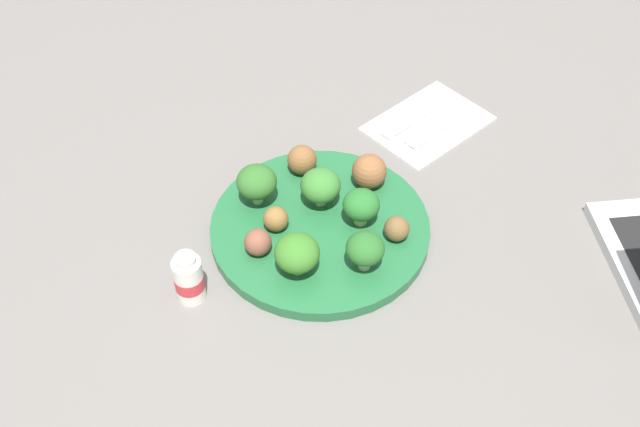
{
  "coord_description": "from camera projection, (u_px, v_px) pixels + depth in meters",
  "views": [
    {
      "loc": [
        0.5,
        0.44,
        0.74
      ],
      "look_at": [
        0.0,
        0.0,
        0.04
      ],
      "focal_mm": 43.6,
      "sensor_mm": 36.0,
      "label": 1
    }
  ],
  "objects": [
    {
      "name": "napkin",
      "position": [
        428.0,
        123.0,
        1.14
      ],
      "size": [
        0.18,
        0.14,
        0.01
      ],
      "primitive_type": "cube",
      "rotation": [
        0.0,
        0.0,
        -0.12
      ],
      "color": "white",
      "rests_on": "ground_plane"
    },
    {
      "name": "knife",
      "position": [
        416.0,
        116.0,
        1.15
      ],
      "size": [
        0.15,
        0.04,
        0.01
      ],
      "color": "silver",
      "rests_on": "napkin"
    },
    {
      "name": "broccoli_floret_back_right",
      "position": [
        321.0,
        186.0,
        0.99
      ],
      "size": [
        0.05,
        0.05,
        0.05
      ],
      "color": "#A8BD7C",
      "rests_on": "plate"
    },
    {
      "name": "meatball_far_rim",
      "position": [
        276.0,
        219.0,
        0.97
      ],
      "size": [
        0.03,
        0.03,
        0.03
      ],
      "primitive_type": "sphere",
      "color": "brown",
      "rests_on": "plate"
    },
    {
      "name": "yogurt_bottle",
      "position": [
        189.0,
        279.0,
        0.9
      ],
      "size": [
        0.04,
        0.04,
        0.07
      ],
      "color": "white",
      "rests_on": "ground_plane"
    },
    {
      "name": "broccoli_floret_mid_left",
      "position": [
        297.0,
        253.0,
        0.91
      ],
      "size": [
        0.05,
        0.05,
        0.06
      ],
      "color": "#ACC277",
      "rests_on": "plate"
    },
    {
      "name": "ground_plane",
      "position": [
        320.0,
        233.0,
        1.0
      ],
      "size": [
        4.0,
        4.0,
        0.0
      ],
      "primitive_type": "plane",
      "color": "slate"
    },
    {
      "name": "meatball_near_rim",
      "position": [
        302.0,
        160.0,
        1.04
      ],
      "size": [
        0.04,
        0.04,
        0.04
      ],
      "primitive_type": "sphere",
      "color": "brown",
      "rests_on": "plate"
    },
    {
      "name": "fork",
      "position": [
        434.0,
        128.0,
        1.13
      ],
      "size": [
        0.12,
        0.03,
        0.01
      ],
      "color": "silver",
      "rests_on": "napkin"
    },
    {
      "name": "broccoli_floret_mid_right",
      "position": [
        365.0,
        249.0,
        0.91
      ],
      "size": [
        0.05,
        0.05,
        0.05
      ],
      "color": "#9FB782",
      "rests_on": "plate"
    },
    {
      "name": "meatball_center",
      "position": [
        258.0,
        242.0,
        0.94
      ],
      "size": [
        0.03,
        0.03,
        0.03
      ],
      "primitive_type": "sphere",
      "color": "brown",
      "rests_on": "plate"
    },
    {
      "name": "plate",
      "position": [
        320.0,
        229.0,
        0.99
      ],
      "size": [
        0.28,
        0.28,
        0.02
      ],
      "primitive_type": "cylinder",
      "color": "#236638",
      "rests_on": "ground_plane"
    },
    {
      "name": "broccoli_floret_back_left",
      "position": [
        361.0,
        205.0,
        0.97
      ],
      "size": [
        0.05,
        0.05,
        0.05
      ],
      "color": "#A5B871",
      "rests_on": "plate"
    },
    {
      "name": "meatball_front_left",
      "position": [
        397.0,
        229.0,
        0.96
      ],
      "size": [
        0.03,
        0.03,
        0.03
      ],
      "primitive_type": "sphere",
      "color": "brown",
      "rests_on": "plate"
    },
    {
      "name": "meatball_back_left",
      "position": [
        369.0,
        171.0,
        1.02
      ],
      "size": [
        0.05,
        0.05,
        0.05
      ],
      "primitive_type": "sphere",
      "color": "brown",
      "rests_on": "plate"
    },
    {
      "name": "broccoli_floret_far_rim",
      "position": [
        257.0,
        182.0,
        0.99
      ],
      "size": [
        0.05,
        0.05,
        0.06
      ],
      "color": "#96CF70",
      "rests_on": "plate"
    }
  ]
}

